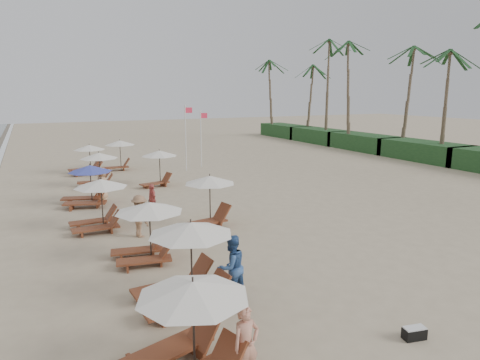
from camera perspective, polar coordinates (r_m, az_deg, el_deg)
name	(u,v)px	position (r m, az deg, el deg)	size (l,w,h in m)	color
ground	(313,259)	(15.75, 9.68, -10.18)	(160.00, 160.00, 0.00)	tan
shrub_hedge	(424,151)	(40.72, 23.14, 3.55)	(3.20, 53.00, 1.60)	#193D1C
palm_row	(424,42)	(41.15, 23.11, 16.37)	(7.00, 52.00, 12.30)	brown
lounger_station_0	(181,332)	(9.34, -7.81, -19.31)	(2.82, 2.58, 2.06)	brown
lounger_station_1	(182,268)	(12.13, -7.72, -11.38)	(2.82, 2.35, 2.33)	brown
lounger_station_2	(145,230)	(15.30, -12.49, -6.42)	(2.57, 2.35, 2.09)	brown
lounger_station_3	(97,205)	(19.27, -18.40, -3.12)	(2.53, 2.22, 2.20)	brown
lounger_station_4	(86,187)	(23.66, -19.71, -0.85)	(2.70, 2.56, 2.10)	brown
lounger_station_5	(96,170)	(28.00, -18.46, 1.29)	(2.57, 2.27, 2.14)	brown
lounger_station_6	(86,161)	(32.89, -19.66, 2.43)	(2.68, 2.20, 2.09)	brown
inland_station_0	(206,199)	(18.67, -4.53, -2.51)	(2.90, 2.24, 2.22)	brown
inland_station_1	(158,163)	(27.35, -10.83, 2.16)	(2.62, 2.24, 2.22)	brown
inland_station_2	(118,152)	(33.80, -15.83, 3.57)	(2.71, 2.24, 2.22)	brown
beachgoer_near	(246,345)	(9.22, 0.80, -20.93)	(0.60, 0.40, 1.66)	tan
beachgoer_mid_a	(231,267)	(12.45, -1.15, -11.38)	(0.91, 0.71, 1.87)	#2E528B
beachgoer_mid_b	(140,216)	(17.98, -13.10, -4.65)	(1.12, 0.64, 1.73)	#8E6648
beachgoer_far_a	(152,200)	(20.94, -11.53, -2.58)	(0.90, 0.37, 1.53)	#CB5951
beachgoer_far_b	(102,183)	(24.78, -17.76, -0.44)	(0.87, 0.56, 1.77)	tan
duffel_bag	(414,333)	(11.66, 22.02, -18.21)	(0.58, 0.37, 0.30)	black
flag_pole_near	(186,135)	(32.31, -7.14, 5.94)	(0.60, 0.08, 4.89)	silver
flag_pole_far	(201,136)	(33.78, -5.12, 5.80)	(0.60, 0.08, 4.42)	silver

